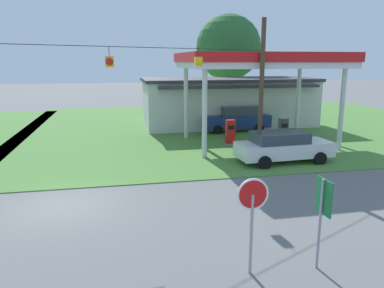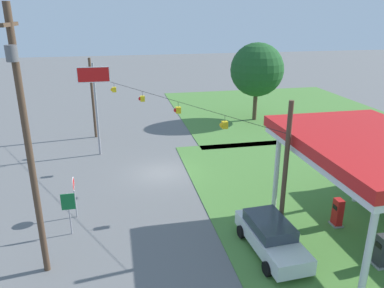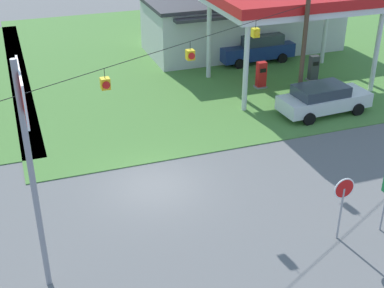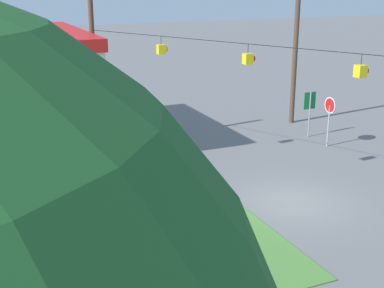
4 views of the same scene
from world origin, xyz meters
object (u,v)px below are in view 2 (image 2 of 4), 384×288
route_sign (68,206)px  tree_west_verge (257,70)px  gas_station_canopy (371,149)px  stop_sign_overhead (95,89)px  utility_pole_main (27,138)px  fuel_pump_far (381,252)px  fuel_pump_near (337,213)px  stop_sign_roadside (74,188)px  car_at_pumps_front (271,236)px

route_sign → tree_west_verge: (-19.26, 17.51, 3.73)m
gas_station_canopy → stop_sign_overhead: 20.42m
route_sign → utility_pole_main: size_ratio=0.21×
fuel_pump_far → tree_west_verge: size_ratio=0.20×
utility_pole_main → fuel_pump_near: bearing=92.8°
stop_sign_overhead → tree_west_verge: size_ratio=0.91×
utility_pole_main → tree_west_verge: (-22.09, 18.34, -0.99)m
fuel_pump_near → stop_sign_roadside: (-3.89, -14.17, 1.04)m
gas_station_canopy → fuel_pump_near: (-1.79, -0.00, -4.42)m
fuel_pump_near → car_at_pumps_front: 4.75m
fuel_pump_far → car_at_pumps_front: (-2.13, -4.53, 0.10)m
gas_station_canopy → car_at_pumps_front: bearing=-94.3°
gas_station_canopy → car_at_pumps_front: (-0.34, -4.53, -4.32)m
gas_station_canopy → stop_sign_overhead: stop_sign_overhead is taller
gas_station_canopy → stop_sign_roadside: 15.64m
stop_sign_roadside → utility_pole_main: (4.63, -0.95, 4.61)m
fuel_pump_far → tree_west_verge: tree_west_verge is taller
stop_sign_overhead → utility_pole_main: (14.63, -2.03, 0.95)m
fuel_pump_near → gas_station_canopy: bearing=0.1°
fuel_pump_far → tree_west_verge: 25.57m
fuel_pump_far → route_sign: bearing=-111.6°
utility_pole_main → route_sign: bearing=163.6°
route_sign → fuel_pump_near: bearing=81.7°
stop_sign_overhead → tree_west_verge: tree_west_verge is taller
stop_sign_roadside → tree_west_verge: tree_west_verge is taller
stop_sign_roadside → gas_station_canopy: bearing=-111.9°
fuel_pump_far → utility_pole_main: utility_pole_main is taller
route_sign → tree_west_verge: tree_west_verge is taller
gas_station_canopy → tree_west_verge: size_ratio=1.17×
gas_station_canopy → route_sign: bearing=-105.2°
stop_sign_roadside → route_sign: stop_sign_roadside is taller
route_sign → fuel_pump_far: bearing=68.4°
tree_west_verge → fuel_pump_near: bearing=-8.6°
fuel_pump_near → utility_pole_main: size_ratio=0.14×
gas_station_canopy → stop_sign_overhead: bearing=-140.1°
stop_sign_roadside → car_at_pumps_front: bearing=-119.0°
route_sign → utility_pole_main: utility_pole_main is taller
car_at_pumps_front → route_sign: bearing=-113.2°
fuel_pump_near → tree_west_verge: 22.09m
route_sign → tree_west_verge: bearing=137.7°
tree_west_verge → utility_pole_main: bearing=-39.7°
stop_sign_roadside → fuel_pump_near: bearing=-105.4°
stop_sign_overhead → tree_west_verge: (-7.46, 16.31, -0.03)m
car_at_pumps_front → stop_sign_roadside: size_ratio=2.04×
fuel_pump_near → stop_sign_roadside: size_ratio=0.65×
car_at_pumps_front → stop_sign_overhead: (-15.34, -8.56, 4.60)m
stop_sign_roadside → route_sign: bearing=176.1°
gas_station_canopy → fuel_pump_far: 4.77m
fuel_pump_near → tree_west_verge: (-21.35, 3.22, 4.67)m
stop_sign_overhead → fuel_pump_far: bearing=36.8°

